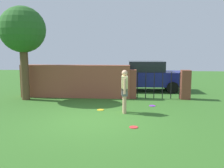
% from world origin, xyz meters
% --- Properties ---
extents(ground_plane, '(40.00, 40.00, 0.00)m').
position_xyz_m(ground_plane, '(0.00, 0.00, 0.00)').
color(ground_plane, '#336623').
extents(brick_wall, '(5.44, 0.50, 1.62)m').
position_xyz_m(brick_wall, '(-1.50, 3.98, 0.81)').
color(brick_wall, brown).
rests_on(brick_wall, ground).
extents(tree, '(2.12, 2.12, 4.35)m').
position_xyz_m(tree, '(-3.74, 3.25, 3.22)').
color(tree, brown).
rests_on(tree, ground).
extents(person, '(0.24, 0.54, 1.62)m').
position_xyz_m(person, '(1.04, 1.14, 0.90)').
color(person, tan).
rests_on(person, ground).
extents(fence_gate, '(3.01, 0.44, 1.40)m').
position_xyz_m(fence_gate, '(2.61, 3.98, 0.70)').
color(fence_gate, brown).
rests_on(fence_gate, ground).
extents(car, '(4.25, 2.03, 1.72)m').
position_xyz_m(car, '(2.14, 6.26, 0.86)').
color(car, navy).
rests_on(car, ground).
extents(frisbee_purple, '(0.27, 0.27, 0.02)m').
position_xyz_m(frisbee_purple, '(2.19, 2.35, 0.01)').
color(frisbee_purple, purple).
rests_on(frisbee_purple, ground).
extents(frisbee_yellow, '(0.27, 0.27, 0.02)m').
position_xyz_m(frisbee_yellow, '(0.09, 1.47, 0.01)').
color(frisbee_yellow, yellow).
rests_on(frisbee_yellow, ground).
extents(frisbee_red, '(0.27, 0.27, 0.02)m').
position_xyz_m(frisbee_red, '(1.38, -0.60, 0.01)').
color(frisbee_red, red).
rests_on(frisbee_red, ground).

